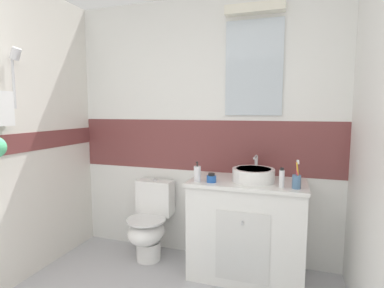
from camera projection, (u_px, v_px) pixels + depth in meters
The scene contains 8 objects.
wall_back_tiled at pixel (204, 129), 2.96m from camera, with size 3.20×0.20×2.50m.
vanity_cabinet at pixel (247, 228), 2.62m from camera, with size 0.97×0.54×0.85m.
sink_basin at pixel (253, 174), 2.53m from camera, with size 0.35×0.40×0.20m.
toilet at pixel (150, 223), 2.93m from camera, with size 0.37×0.50×0.76m.
toothbrush_cup at pixel (297, 180), 2.30m from camera, with size 0.06×0.06×0.22m.
soap_dispenser at pixel (197, 174), 2.52m from camera, with size 0.06×0.06×0.17m.
hair_gel_jar at pixel (211, 178), 2.50m from camera, with size 0.08×0.08×0.08m.
deodorant_spray_can at pixel (282, 178), 2.33m from camera, with size 0.04×0.04×0.16m.
Camera 1 is at (0.81, -0.40, 1.45)m, focal length 28.16 mm.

